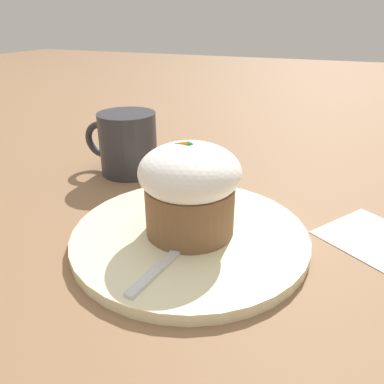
{
  "coord_description": "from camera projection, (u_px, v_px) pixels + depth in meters",
  "views": [
    {
      "loc": [
        -0.14,
        0.33,
        0.23
      ],
      "look_at": [
        -0.0,
        -0.0,
        0.06
      ],
      "focal_mm": 35.0,
      "sensor_mm": 36.0,
      "label": 1
    }
  ],
  "objects": [
    {
      "name": "coffee_cup",
      "position": [
        127.0,
        143.0,
        0.59
      ],
      "size": [
        0.13,
        0.09,
        0.1
      ],
      "color": "#2D2D33",
      "rests_on": "ground_plane"
    },
    {
      "name": "spoon",
      "position": [
        187.0,
        244.0,
        0.39
      ],
      "size": [
        0.05,
        0.13,
        0.01
      ],
      "color": "silver",
      "rests_on": "dessert_plate"
    },
    {
      "name": "ground_plane",
      "position": [
        190.0,
        240.0,
        0.43
      ],
      "size": [
        4.0,
        4.0,
        0.0
      ],
      "primitive_type": "plane",
      "color": "#846042"
    },
    {
      "name": "dessert_plate",
      "position": [
        190.0,
        235.0,
        0.43
      ],
      "size": [
        0.27,
        0.27,
        0.01
      ],
      "color": "beige",
      "rests_on": "ground_plane"
    },
    {
      "name": "paper_napkin",
      "position": [
        382.0,
        242.0,
        0.42
      ],
      "size": [
        0.16,
        0.15,
        0.0
      ],
      "color": "white",
      "rests_on": "ground_plane"
    },
    {
      "name": "carrot_cake",
      "position": [
        192.0,
        187.0,
        0.4
      ],
      "size": [
        0.11,
        0.11,
        0.1
      ],
      "color": "brown",
      "rests_on": "dessert_plate"
    }
  ]
}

